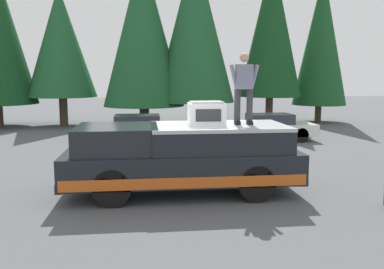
% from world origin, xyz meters
% --- Properties ---
extents(ground_plane, '(90.00, 90.00, 0.00)m').
position_xyz_m(ground_plane, '(0.00, 0.00, 0.00)').
color(ground_plane, '#4C4F51').
extents(pickup_truck, '(2.01, 5.54, 1.65)m').
position_xyz_m(pickup_truck, '(-0.20, -0.20, 0.87)').
color(pickup_truck, black).
rests_on(pickup_truck, ground).
extents(compressor_unit, '(0.65, 0.84, 0.56)m').
position_xyz_m(compressor_unit, '(-0.24, -0.77, 1.93)').
color(compressor_unit, silver).
rests_on(compressor_unit, pickup_truck).
extents(person_on_truck_bed, '(0.29, 0.72, 1.69)m').
position_xyz_m(person_on_truck_bed, '(-0.18, -1.68, 2.55)').
color(person_on_truck_bed, '#333338').
rests_on(person_on_truck_bed, pickup_truck).
extents(parked_car_white, '(1.64, 4.10, 1.16)m').
position_xyz_m(parked_car_white, '(7.49, -4.66, 0.58)').
color(parked_car_white, white).
rests_on(parked_car_white, ground).
extents(parked_car_black, '(1.64, 4.10, 1.16)m').
position_xyz_m(parked_car_black, '(7.70, 1.09, 0.58)').
color(parked_car_black, black).
rests_on(parked_car_black, ground).
extents(conifer_far_left, '(3.20, 3.20, 8.98)m').
position_xyz_m(conifer_far_left, '(14.15, -9.88, 5.01)').
color(conifer_far_left, '#4C3826').
rests_on(conifer_far_left, ground).
extents(conifer_left, '(3.51, 3.51, 9.49)m').
position_xyz_m(conifer_left, '(13.22, -6.49, 5.55)').
color(conifer_left, '#4C3826').
rests_on(conifer_left, ground).
extents(conifer_center_left, '(4.49, 4.49, 9.90)m').
position_xyz_m(conifer_center_left, '(13.48, -2.16, 5.61)').
color(conifer_center_left, '#4C3826').
rests_on(conifer_center_left, ground).
extents(conifer_center_right, '(4.57, 4.57, 9.57)m').
position_xyz_m(conifer_center_right, '(13.68, 0.72, 5.33)').
color(conifer_center_right, '#4C3826').
rests_on(conifer_center_right, ground).
extents(conifer_right, '(3.83, 3.83, 7.70)m').
position_xyz_m(conifer_right, '(14.07, 5.28, 4.65)').
color(conifer_right, '#4C3826').
rests_on(conifer_right, ground).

